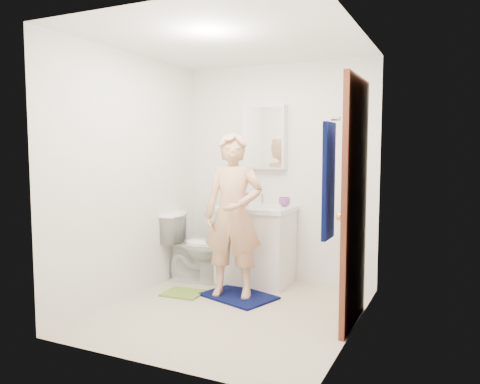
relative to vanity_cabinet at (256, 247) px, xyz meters
name	(u,v)px	position (x,y,z in m)	size (l,w,h in m)	color
floor	(231,312)	(0.15, -0.91, -0.41)	(2.20, 2.40, 0.02)	beige
ceiling	(231,40)	(0.15, -0.91, 2.01)	(2.20, 2.40, 0.02)	white
wall_back	(279,173)	(0.15, 0.30, 0.80)	(2.20, 0.02, 2.40)	white
wall_front	(149,190)	(0.15, -2.12, 0.80)	(2.20, 0.02, 2.40)	white
wall_left	(130,176)	(-0.96, -0.91, 0.80)	(0.02, 2.40, 2.40)	white
wall_right	(357,183)	(1.26, -0.91, 0.80)	(0.02, 2.40, 2.40)	white
vanity_cabinet	(256,247)	(0.00, 0.00, 0.00)	(0.75, 0.55, 0.80)	white
countertop	(256,209)	(0.00, 0.00, 0.43)	(0.79, 0.59, 0.05)	white
sink_basin	(256,207)	(0.00, 0.00, 0.44)	(0.40, 0.40, 0.03)	white
faucet	(262,199)	(0.00, 0.18, 0.51)	(0.03, 0.03, 0.12)	silver
medicine_cabinet	(264,137)	(0.00, 0.22, 1.20)	(0.50, 0.12, 0.70)	white
mirror_panel	(262,137)	(0.00, 0.16, 1.20)	(0.46, 0.01, 0.66)	white
door	(355,203)	(1.22, -0.76, 0.62)	(0.05, 0.80, 2.05)	brown
door_knob	(341,217)	(1.18, -1.08, 0.55)	(0.07, 0.07, 0.07)	gold
towel	(329,181)	(1.18, -1.48, 0.85)	(0.03, 0.24, 0.80)	#060D40
towel_hook	(336,119)	(1.22, -1.48, 1.27)	(0.02, 0.02, 0.06)	silver
toilet	(198,247)	(-0.62, -0.19, -0.01)	(0.43, 0.75, 0.77)	white
bath_mat	(239,296)	(0.05, -0.54, -0.39)	(0.68, 0.49, 0.02)	#060D40
green_rug	(183,293)	(-0.51, -0.69, -0.39)	(0.38, 0.33, 0.02)	olive
soap_dispenser	(243,196)	(-0.15, -0.03, 0.56)	(0.10, 0.10, 0.21)	#CD5F84
toothbrush_cup	(284,202)	(0.28, 0.12, 0.50)	(0.12, 0.12, 0.10)	#894495
man	(233,215)	(0.00, -0.56, 0.42)	(0.58, 0.38, 1.60)	#E2A87F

